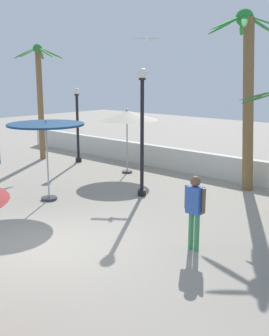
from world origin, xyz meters
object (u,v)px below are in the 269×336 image
(palm_tree_0, at_px, (40,89))
(lamp_post_3, at_px, (77,122))
(patio_umbrella_0, at_px, (46,129))
(seagull_0, at_px, (146,39))
(lamp_post_1, at_px, (142,124))
(guest_0, at_px, (195,205))
(patio_umbrella_2, at_px, (127,116))
(palm_tree_2, at_px, (247,83))

(palm_tree_0, relative_size, lamp_post_3, 1.58)
(patio_umbrella_0, bearing_deg, seagull_0, 99.45)
(lamp_post_1, height_order, lamp_post_3, lamp_post_1)
(patio_umbrella_0, distance_m, palm_tree_0, 6.99)
(palm_tree_0, distance_m, seagull_0, 5.60)
(patio_umbrella_0, xyz_separation_m, guest_0, (5.69, -0.10, -1.22))
(palm_tree_0, bearing_deg, lamp_post_1, -10.75)
(lamp_post_3, xyz_separation_m, seagull_0, (2.97, 1.29, 3.54))
(patio_umbrella_2, height_order, lamp_post_1, lamp_post_1)
(patio_umbrella_0, height_order, lamp_post_1, lamp_post_1)
(patio_umbrella_0, bearing_deg, guest_0, -1.02)
(patio_umbrella_0, height_order, palm_tree_0, palm_tree_0)
(palm_tree_0, bearing_deg, guest_0, -18.91)
(patio_umbrella_0, height_order, palm_tree_2, palm_tree_2)
(guest_0, xyz_separation_m, seagull_0, (-6.66, 5.90, 4.32))
(lamp_post_1, bearing_deg, lamp_post_3, 159.87)
(palm_tree_0, xyz_separation_m, palm_tree_2, (9.64, 1.63, 0.39))
(patio_umbrella_2, xyz_separation_m, lamp_post_1, (2.67, -2.09, 0.04))
(lamp_post_3, distance_m, guest_0, 10.70)
(palm_tree_0, bearing_deg, seagull_0, 22.38)
(lamp_post_1, xyz_separation_m, guest_0, (3.79, -2.47, -1.32))
(palm_tree_0, height_order, palm_tree_2, palm_tree_2)
(patio_umbrella_0, height_order, patio_umbrella_2, patio_umbrella_2)
(palm_tree_2, height_order, lamp_post_3, palm_tree_2)
(palm_tree_2, height_order, guest_0, palm_tree_2)
(lamp_post_1, distance_m, guest_0, 4.72)
(seagull_0, bearing_deg, lamp_post_3, -156.50)
(patio_umbrella_0, relative_size, patio_umbrella_2, 0.99)
(lamp_post_1, relative_size, seagull_0, 4.45)
(patio_umbrella_2, xyz_separation_m, palm_tree_0, (-4.99, -0.64, 0.95))
(seagull_0, bearing_deg, patio_umbrella_0, -80.55)
(lamp_post_1, xyz_separation_m, seagull_0, (-2.86, 3.43, 3.00))
(patio_umbrella_2, height_order, palm_tree_2, palm_tree_2)
(patio_umbrella_2, relative_size, lamp_post_3, 0.77)
(patio_umbrella_2, relative_size, palm_tree_0, 0.49)
(palm_tree_0, bearing_deg, patio_umbrella_0, -33.55)
(patio_umbrella_0, height_order, lamp_post_3, lamp_post_3)
(palm_tree_2, bearing_deg, patio_umbrella_2, -167.98)
(patio_umbrella_2, distance_m, palm_tree_0, 5.12)
(palm_tree_2, height_order, seagull_0, palm_tree_2)
(patio_umbrella_0, relative_size, palm_tree_0, 0.48)
(guest_0, bearing_deg, seagull_0, 138.44)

